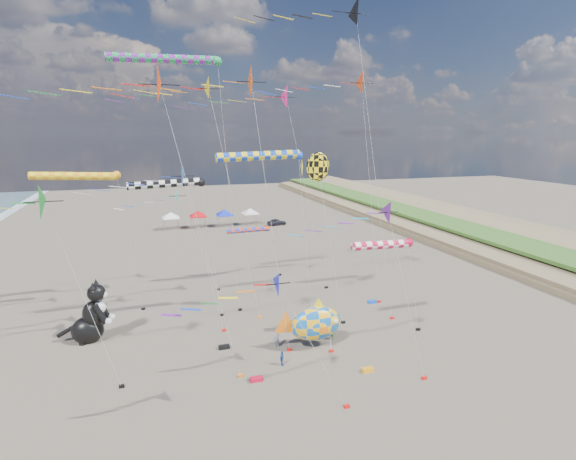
% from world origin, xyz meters
% --- Properties ---
extents(ground, '(260.00, 260.00, 0.00)m').
position_xyz_m(ground, '(0.00, 0.00, 0.00)').
color(ground, brown).
rests_on(ground, ground).
extents(delta_kite_0, '(13.82, 2.52, 28.30)m').
position_xyz_m(delta_kite_0, '(6.55, 11.37, 26.75)').
color(delta_kite_0, black).
rests_on(delta_kite_0, ground).
extents(delta_kite_1, '(10.38, 1.67, 9.81)m').
position_xyz_m(delta_kite_1, '(-3.70, -0.42, 8.57)').
color(delta_kite_1, '#1015D0').
rests_on(delta_kite_1, ground).
extents(delta_kite_2, '(10.01, 1.93, 12.12)m').
position_xyz_m(delta_kite_2, '(-7.63, 24.56, 10.83)').
color(delta_kite_2, '#0BCEC6').
rests_on(delta_kite_2, ground).
extents(delta_kite_3, '(12.03, 2.16, 22.48)m').
position_xyz_m(delta_kite_3, '(-5.40, 15.50, 21.07)').
color(delta_kite_3, yellow).
rests_on(delta_kite_3, ground).
extents(delta_kite_4, '(10.97, 2.05, 15.24)m').
position_xyz_m(delta_kite_4, '(-8.37, 13.57, 13.87)').
color(delta_kite_4, blue).
rests_on(delta_kite_4, ground).
extents(delta_kite_5, '(10.43, 2.51, 14.76)m').
position_xyz_m(delta_kite_5, '(-15.63, 6.57, 13.26)').
color(delta_kite_5, '#157B27').
rests_on(delta_kite_5, ground).
extents(delta_kite_6, '(13.66, 2.68, 21.88)m').
position_xyz_m(delta_kite_6, '(-8.94, 5.43, 20.28)').
color(delta_kite_6, '#F13D0C').
rests_on(delta_kite_6, ground).
extents(delta_kite_7, '(15.86, 2.66, 22.68)m').
position_xyz_m(delta_kite_7, '(3.39, 21.44, 21.06)').
color(delta_kite_7, '#F3227D').
rests_on(delta_kite_7, ground).
extents(delta_kite_8, '(11.36, 2.40, 22.41)m').
position_xyz_m(delta_kite_8, '(-3.02, 8.20, 20.91)').
color(delta_kite_8, '#E24703').
rests_on(delta_kite_8, ground).
extents(delta_kite_9, '(9.91, 1.75, 13.31)m').
position_xyz_m(delta_kite_9, '(4.06, 1.04, 12.03)').
color(delta_kite_9, '#641C89').
rests_on(delta_kite_9, ground).
extents(delta_kite_10, '(13.10, 2.53, 23.50)m').
position_xyz_m(delta_kite_10, '(8.27, 15.61, 21.95)').
color(delta_kite_10, '#DE400E').
rests_on(delta_kite_10, ground).
extents(windsock_0, '(11.06, 0.81, 24.25)m').
position_xyz_m(windsock_0, '(-7.48, 17.91, 23.75)').
color(windsock_0, '#1A9449').
rests_on(windsock_0, ground).
extents(windsock_1, '(7.06, 0.76, 8.74)m').
position_xyz_m(windsock_1, '(8.99, 8.38, 8.31)').
color(windsock_1, '#C40D37').
rests_on(windsock_1, ground).
extents(windsock_2, '(8.12, 0.73, 13.53)m').
position_xyz_m(windsock_2, '(-8.03, 17.12, 13.09)').
color(windsock_2, black).
rests_on(windsock_2, ground).
extents(windsock_3, '(6.77, 0.61, 6.45)m').
position_xyz_m(windsock_3, '(1.67, 27.64, 6.08)').
color(windsock_3, '#EF3C10').
rests_on(windsock_3, ground).
extents(windsock_4, '(9.06, 0.83, 16.08)m').
position_xyz_m(windsock_4, '(-0.16, 14.00, 15.60)').
color(windsock_4, blue).
rests_on(windsock_4, ground).
extents(windsock_5, '(9.06, 0.77, 14.12)m').
position_xyz_m(windsock_5, '(-15.87, 21.10, 13.66)').
color(windsock_5, orange).
rests_on(windsock_5, ground).
extents(angelfish_kite, '(3.74, 3.02, 15.92)m').
position_xyz_m(angelfish_kite, '(4.74, 13.87, 14.48)').
color(angelfish_kite, yellow).
rests_on(angelfish_kite, ground).
extents(cat_inflatable, '(4.34, 2.72, 5.45)m').
position_xyz_m(cat_inflatable, '(-15.30, 15.13, 2.73)').
color(cat_inflatable, black).
rests_on(cat_inflatable, ground).
extents(fish_inflatable, '(5.89, 2.45, 4.46)m').
position_xyz_m(fish_inflatable, '(2.58, 7.95, 2.23)').
color(fish_inflatable, '#1260B3').
rests_on(fish_inflatable, ground).
extents(person_adult, '(0.59, 0.40, 1.57)m').
position_xyz_m(person_adult, '(-0.41, 9.12, 0.79)').
color(person_adult, gray).
rests_on(person_adult, ground).
extents(child_green, '(0.62, 0.55, 1.06)m').
position_xyz_m(child_green, '(4.62, 9.03, 0.53)').
color(child_green, '#1D792D').
rests_on(child_green, ground).
extents(child_blue, '(0.64, 0.72, 1.18)m').
position_xyz_m(child_blue, '(-0.86, 6.10, 0.59)').
color(child_blue, '#274EA7').
rests_on(child_blue, ground).
extents(kite_bag_0, '(0.90, 0.44, 0.30)m').
position_xyz_m(kite_bag_0, '(11.98, 15.67, 0.15)').
color(kite_bag_0, blue).
rests_on(kite_bag_0, ground).
extents(kite_bag_1, '(0.90, 0.44, 0.30)m').
position_xyz_m(kite_bag_1, '(5.01, 3.26, 0.15)').
color(kite_bag_1, orange).
rests_on(kite_bag_1, ground).
extents(kite_bag_2, '(0.90, 0.44, 0.30)m').
position_xyz_m(kite_bag_2, '(-3.28, 4.51, 0.15)').
color(kite_bag_2, red).
rests_on(kite_bag_2, ground).
extents(kite_bag_3, '(0.90, 0.44, 0.30)m').
position_xyz_m(kite_bag_3, '(-4.67, 10.19, 0.15)').
color(kite_bag_3, black).
rests_on(kite_bag_3, ground).
extents(tent_row, '(19.20, 4.20, 3.80)m').
position_xyz_m(tent_row, '(1.50, 60.00, 3.15)').
color(tent_row, white).
rests_on(tent_row, ground).
extents(parked_car, '(3.82, 1.81, 1.26)m').
position_xyz_m(parked_car, '(13.81, 58.00, 0.63)').
color(parked_car, '#26262D').
rests_on(parked_car, ground).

